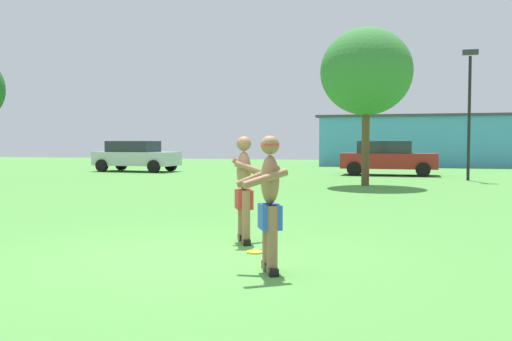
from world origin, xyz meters
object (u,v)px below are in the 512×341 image
(car_red_far_end, at_px, (388,157))
(lamp_post, at_px, (469,100))
(player_in_blue, at_px, (269,198))
(car_silver_near_post, at_px, (136,156))
(tree_right_field, at_px, (366,72))
(player_near, at_px, (244,186))
(frisbee, at_px, (255,252))

(car_red_far_end, xyz_separation_m, lamp_post, (3.27, -2.68, 2.41))
(player_in_blue, xyz_separation_m, lamp_post, (3.71, 17.61, 2.33))
(car_red_far_end, bearing_deg, lamp_post, -39.35)
(player_in_blue, relative_size, lamp_post, 0.32)
(player_in_blue, relative_size, car_silver_near_post, 0.38)
(lamp_post, bearing_deg, tree_right_field, -134.73)
(player_in_blue, distance_m, tree_right_field, 14.17)
(player_near, distance_m, lamp_post, 16.57)
(player_near, bearing_deg, car_red_far_end, 85.91)
(car_red_far_end, relative_size, lamp_post, 0.83)
(lamp_post, bearing_deg, frisbee, -104.25)
(player_in_blue, distance_m, car_red_far_end, 20.29)
(car_silver_near_post, bearing_deg, lamp_post, -8.59)
(player_near, xyz_separation_m, frisbee, (0.39, -0.77, -0.86))
(player_near, distance_m, car_silver_near_post, 21.46)
(player_near, bearing_deg, tree_right_field, 85.98)
(car_silver_near_post, relative_size, lamp_post, 0.85)
(lamp_post, bearing_deg, car_red_far_end, 140.65)
(frisbee, bearing_deg, car_red_far_end, 87.23)
(car_red_far_end, height_order, tree_right_field, tree_right_field)
(tree_right_field, bearing_deg, frisbee, -92.02)
(player_in_blue, height_order, lamp_post, lamp_post)
(car_red_far_end, bearing_deg, tree_right_field, -94.23)
(player_near, height_order, car_red_far_end, player_near)
(car_silver_near_post, bearing_deg, player_in_blue, -58.44)
(frisbee, bearing_deg, lamp_post, 75.75)
(lamp_post, xyz_separation_m, tree_right_field, (-3.75, -3.78, 0.78))
(player_in_blue, xyz_separation_m, frisbee, (-0.49, 1.08, -0.89))
(car_silver_near_post, bearing_deg, frisbee, -58.05)
(player_in_blue, distance_m, lamp_post, 18.14)
(car_red_far_end, xyz_separation_m, tree_right_field, (-0.48, -6.46, 3.18))
(tree_right_field, bearing_deg, car_red_far_end, 85.77)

